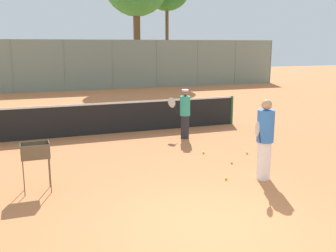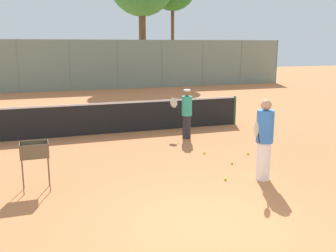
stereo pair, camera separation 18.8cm
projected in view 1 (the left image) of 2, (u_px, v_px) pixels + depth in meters
ground_plane at (212, 228)px, 6.48m from camera, size 80.00×80.00×0.00m
tennis_net at (111, 117)px, 13.26m from camera, size 9.42×0.10×1.07m
back_fence at (64, 66)px, 25.24m from camera, size 31.55×0.08×3.29m
player_white_outfit at (185, 113)px, 12.55m from camera, size 0.58×0.76×1.58m
player_red_cap at (265, 139)px, 8.68m from camera, size 0.79×0.65×1.81m
ball_cart at (36, 155)px, 7.96m from camera, size 0.56×0.41×1.02m
tennis_ball_0 at (226, 178)px, 8.80m from camera, size 0.07×0.07×0.07m
tennis_ball_1 at (247, 153)px, 10.87m from camera, size 0.07×0.07×0.07m
tennis_ball_3 at (232, 162)px, 9.99m from camera, size 0.07×0.07×0.07m
tennis_ball_4 at (203, 152)px, 10.90m from camera, size 0.07×0.07×0.07m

